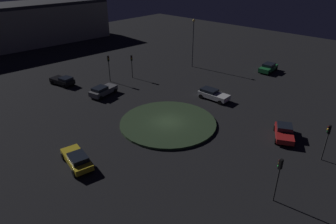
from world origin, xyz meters
TOP-DOWN VIEW (x-y plane):
  - ground_plane at (0.00, 0.00)m, footprint 120.46×120.46m
  - roundabout_island at (0.00, 0.00)m, footprint 11.85×11.85m
  - car_black at (-21.17, -2.10)m, footprint 4.35×2.67m
  - car_green at (0.17, 26.43)m, footprint 2.29×4.52m
  - car_grey at (-12.98, -0.25)m, footprint 2.73×4.66m
  - car_yellow at (-0.82, -12.18)m, footprint 4.82×2.78m
  - car_red at (11.82, 6.59)m, footprint 3.54×4.52m
  - car_white at (-0.21, 9.76)m, footprint 4.52×2.21m
  - traffic_light_east at (16.43, 5.07)m, footprint 0.39×0.35m
  - traffic_light_west at (-16.79, 3.97)m, footprint 0.38×0.34m
  - traffic_light_east_near at (15.44, -3.66)m, footprint 0.38×0.34m
  - traffic_light_northwest at (-15.42, 7.66)m, footprint 0.40×0.37m
  - streetlamp_northwest at (-11.74, 19.37)m, footprint 0.47×0.47m
  - store_building at (-51.25, 5.14)m, footprint 14.39×40.63m

SIDE VIEW (x-z plane):
  - ground_plane at x=0.00m, z-range 0.00..0.00m
  - roundabout_island at x=0.00m, z-range 0.00..0.28m
  - car_red at x=11.82m, z-range 0.01..1.41m
  - car_yellow at x=-0.82m, z-range 0.04..1.43m
  - car_black at x=-21.17m, z-range 0.04..1.45m
  - car_white at x=-0.21m, z-range 0.05..1.47m
  - car_green at x=0.17m, z-range 0.03..1.53m
  - car_grey at x=-12.98m, z-range 0.04..1.53m
  - traffic_light_northwest at x=-15.42m, z-range 0.84..4.79m
  - traffic_light_east at x=16.43m, z-range 0.85..4.84m
  - traffic_light_east_near at x=15.44m, z-range 0.89..5.09m
  - traffic_light_west at x=-16.79m, z-range 0.92..5.31m
  - store_building at x=-51.25m, z-range 0.00..9.31m
  - streetlamp_northwest at x=-11.74m, z-range 0.99..9.72m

